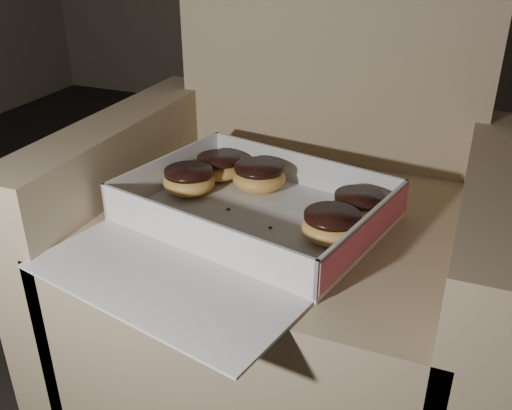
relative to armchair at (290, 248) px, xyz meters
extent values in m
cube|color=tan|center=(0.00, -0.04, -0.08)|extent=(0.68, 0.68, 0.40)
cube|color=tan|center=(0.00, 0.27, 0.36)|extent=(0.68, 0.13, 0.49)
cube|color=tan|center=(-0.37, -0.04, -0.01)|extent=(0.11, 0.68, 0.53)
cube|color=tan|center=(0.37, -0.04, -0.01)|extent=(0.11, 0.68, 0.53)
cube|color=silver|center=(-0.03, -0.11, 0.12)|extent=(0.51, 0.42, 0.01)
cube|color=silver|center=(0.00, 0.05, 0.16)|extent=(0.43, 0.11, 0.07)
cube|color=silver|center=(-0.07, -0.27, 0.16)|extent=(0.43, 0.11, 0.07)
cube|color=silver|center=(-0.25, -0.06, 0.16)|extent=(0.08, 0.33, 0.07)
cube|color=silver|center=(0.18, -0.16, 0.16)|extent=(0.08, 0.33, 0.07)
cube|color=#D05470|center=(0.18, -0.16, 0.16)|extent=(0.08, 0.32, 0.06)
cube|color=silver|center=(-0.09, -0.36, 0.12)|extent=(0.47, 0.28, 0.01)
ellipsoid|color=#E7A650|center=(-0.17, 0.02, 0.15)|extent=(0.10, 0.10, 0.05)
cylinder|color=black|center=(-0.17, 0.02, 0.17)|extent=(0.09, 0.09, 0.01)
ellipsoid|color=#E7A650|center=(-0.19, -0.07, 0.15)|extent=(0.10, 0.10, 0.05)
cylinder|color=black|center=(-0.19, -0.07, 0.17)|extent=(0.10, 0.10, 0.01)
ellipsoid|color=#E7A650|center=(-0.07, 0.00, 0.15)|extent=(0.11, 0.11, 0.05)
cylinder|color=black|center=(-0.07, 0.00, 0.17)|extent=(0.10, 0.10, 0.01)
ellipsoid|color=#E7A650|center=(0.14, -0.05, 0.15)|extent=(0.10, 0.10, 0.05)
cylinder|color=black|center=(0.14, -0.05, 0.17)|extent=(0.09, 0.09, 0.01)
ellipsoid|color=#E7A650|center=(0.12, -0.14, 0.15)|extent=(0.10, 0.10, 0.05)
cylinder|color=black|center=(0.12, -0.14, 0.17)|extent=(0.10, 0.10, 0.01)
ellipsoid|color=black|center=(0.01, -0.15, 0.13)|extent=(0.01, 0.01, 0.00)
ellipsoid|color=black|center=(-0.14, -0.23, 0.13)|extent=(0.01, 0.01, 0.00)
ellipsoid|color=black|center=(-0.09, -0.11, 0.13)|extent=(0.01, 0.01, 0.00)
ellipsoid|color=black|center=(-0.08, -0.20, 0.13)|extent=(0.01, 0.01, 0.00)
ellipsoid|color=black|center=(0.06, -0.27, 0.13)|extent=(0.01, 0.01, 0.00)
camera|label=1|loc=(0.31, -0.97, 0.62)|focal=40.00mm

